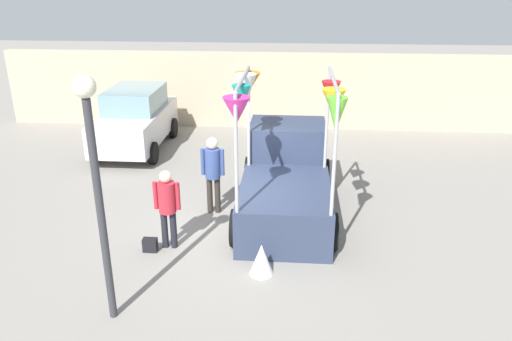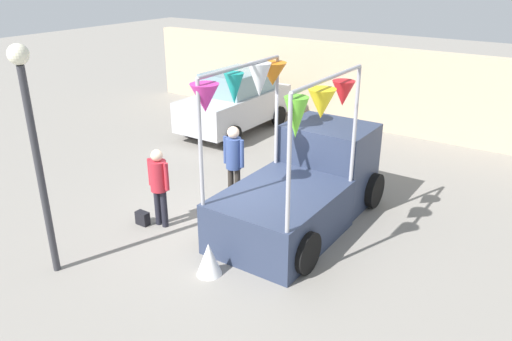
% 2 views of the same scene
% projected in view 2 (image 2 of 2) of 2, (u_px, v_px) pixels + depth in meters
% --- Properties ---
extents(ground_plane, '(60.00, 60.00, 0.00)m').
position_uv_depth(ground_plane, '(237.00, 223.00, 10.33)').
color(ground_plane, gray).
extents(vendor_truck, '(2.39, 4.13, 3.30)m').
position_uv_depth(vendor_truck, '(306.00, 179.00, 10.17)').
color(vendor_truck, '#2D3851').
rests_on(vendor_truck, ground).
extents(parked_car, '(1.88, 4.00, 1.88)m').
position_uv_depth(parked_car, '(236.00, 102.00, 15.63)').
color(parked_car, '#B7B7BC').
rests_on(parked_car, ground).
extents(person_customer, '(0.53, 0.34, 1.65)m').
position_uv_depth(person_customer, '(159.00, 181.00, 9.85)').
color(person_customer, black).
rests_on(person_customer, ground).
extents(person_vendor, '(0.53, 0.34, 1.80)m').
position_uv_depth(person_vendor, '(234.00, 158.00, 10.72)').
color(person_vendor, '#2D2823').
rests_on(person_vendor, ground).
extents(handbag, '(0.28, 0.16, 0.28)m').
position_uv_depth(handbag, '(143.00, 218.00, 10.21)').
color(handbag, black).
rests_on(handbag, ground).
extents(street_lamp, '(0.32, 0.32, 3.90)m').
position_uv_depth(street_lamp, '(32.00, 131.00, 7.77)').
color(street_lamp, '#333338').
rests_on(street_lamp, ground).
extents(brick_boundary_wall, '(18.00, 0.36, 2.60)m').
position_uv_depth(brick_boundary_wall, '(380.00, 89.00, 15.65)').
color(brick_boundary_wall, tan).
rests_on(brick_boundary_wall, ground).
extents(folded_kite_bundle_white, '(0.60, 0.60, 0.60)m').
position_uv_depth(folded_kite_bundle_white, '(209.00, 259.00, 8.52)').
color(folded_kite_bundle_white, white).
rests_on(folded_kite_bundle_white, ground).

